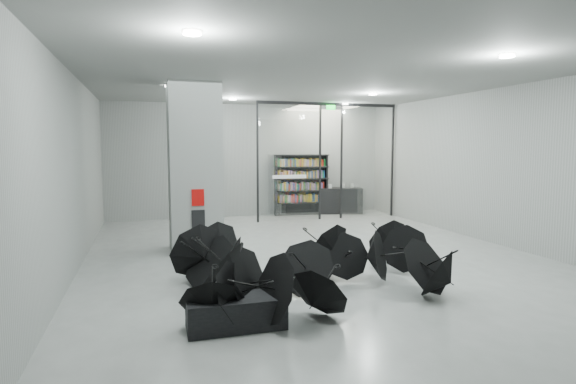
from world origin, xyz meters
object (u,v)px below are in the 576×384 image
object	(u,v)px
umbrella_cluster	(297,273)
bookshelf	(301,185)
shop_counter	(340,201)
bench	(236,313)
column	(195,168)

from	to	relation	value
umbrella_cluster	bookshelf	bearing A→B (deg)	70.61
bookshelf	shop_counter	distance (m)	1.63
shop_counter	umbrella_cluster	size ratio (longest dim) A/B	0.30
bench	bookshelf	world-z (taller)	bookshelf
bench	column	bearing A→B (deg)	91.07
bookshelf	shop_counter	xyz separation A→B (m)	(1.50, -0.16, -0.63)
shop_counter	umbrella_cluster	world-z (taller)	umbrella_cluster
bench	umbrella_cluster	size ratio (longest dim) A/B	0.25
column	bookshelf	xyz separation A→B (m)	(4.35, 4.75, -0.89)
shop_counter	column	bearing A→B (deg)	-128.04
column	bookshelf	world-z (taller)	column
bookshelf	umbrella_cluster	bearing A→B (deg)	-102.11
column	bench	bearing A→B (deg)	-89.80
column	bench	size ratio (longest dim) A/B	2.96
bench	bookshelf	bearing A→B (deg)	67.06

